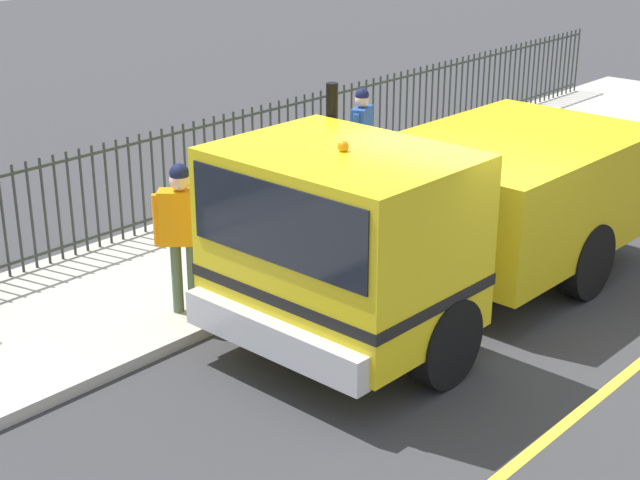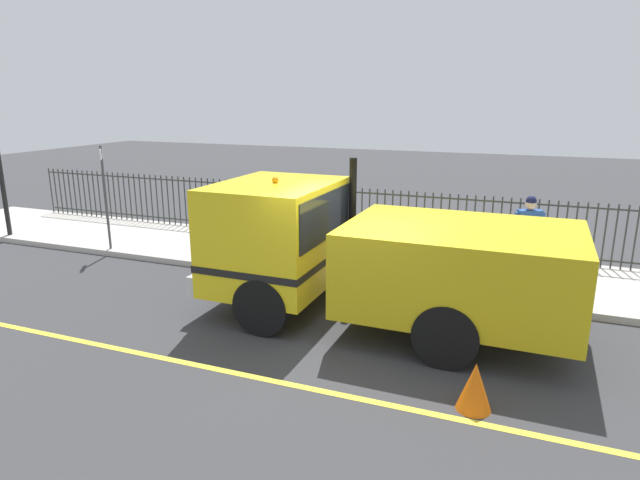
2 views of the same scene
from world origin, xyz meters
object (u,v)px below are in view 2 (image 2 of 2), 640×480
at_px(pedestrian_distant, 529,227).
at_px(utility_cabinet, 247,216).
at_px(traffic_cone, 475,386).
at_px(street_sign, 104,186).
at_px(work_truck, 359,249).
at_px(worker_standing, 294,219).

relative_size(pedestrian_distant, utility_cabinet, 1.42).
bearing_deg(traffic_cone, utility_cabinet, 47.36).
bearing_deg(street_sign, work_truck, -103.53).
bearing_deg(work_truck, pedestrian_distant, -38.87).
relative_size(utility_cabinet, street_sign, 0.47).
height_order(work_truck, street_sign, work_truck).
distance_m(pedestrian_distant, traffic_cone, 5.46).
bearing_deg(work_truck, street_sign, 77.06).
distance_m(traffic_cone, street_sign, 10.00).
distance_m(utility_cabinet, traffic_cone, 8.82).
bearing_deg(street_sign, worker_standing, -86.71).
distance_m(pedestrian_distant, street_sign, 9.73).
relative_size(worker_standing, utility_cabinet, 1.50).
bearing_deg(traffic_cone, street_sign, 67.32).
bearing_deg(work_truck, worker_standing, 47.26).
height_order(worker_standing, utility_cabinet, worker_standing).
distance_m(work_truck, worker_standing, 2.84).
relative_size(pedestrian_distant, street_sign, 0.67).
xyz_separation_m(traffic_cone, street_sign, (3.82, 9.14, 1.38)).
relative_size(worker_standing, pedestrian_distant, 1.06).
bearing_deg(worker_standing, traffic_cone, 4.49).
xyz_separation_m(worker_standing, pedestrian_distant, (1.27, -4.72, -0.06)).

